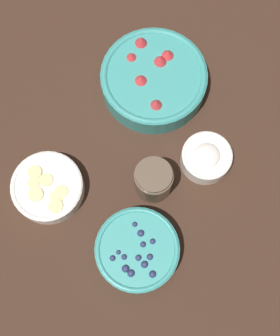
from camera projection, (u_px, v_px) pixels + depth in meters
ground_plane at (116, 148)px, 1.09m from camera, size 4.00×4.00×0.00m
bowl_strawberries at (154, 79)px, 1.10m from camera, size 0.25×0.25×0.09m
bowl_blueberries at (137, 250)px, 1.00m from camera, size 0.18×0.18×0.06m
bowl_bananas at (48, 187)px, 1.04m from camera, size 0.16×0.16×0.05m
bowl_cream at (206, 157)px, 1.06m from camera, size 0.11×0.11×0.06m
jar_chocolate at (153, 180)px, 1.03m from camera, size 0.09×0.09×0.09m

